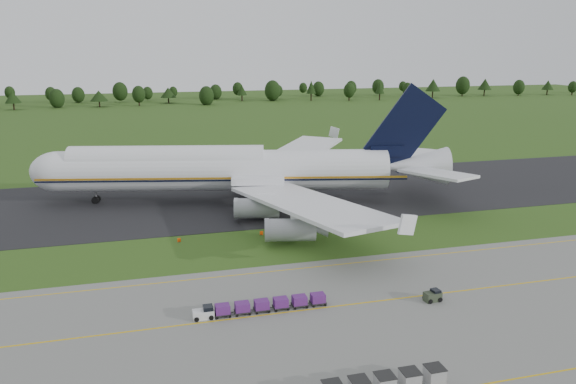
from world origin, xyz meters
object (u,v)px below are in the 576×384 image
object	(u,v)px
utility_cart	(432,297)
edge_markers	(221,237)
uld_row	(385,383)
aircraft	(232,169)
baggage_train	(259,306)

from	to	relation	value
utility_cart	edge_markers	size ratio (longest dim) A/B	0.16
utility_cart	uld_row	distance (m)	19.96
aircraft	utility_cart	bearing A→B (deg)	-72.57
aircraft	utility_cart	world-z (taller)	aircraft
utility_cart	uld_row	world-z (taller)	uld_row
uld_row	edge_markers	size ratio (longest dim) A/B	0.84
aircraft	utility_cart	xyz separation A→B (m)	(15.52, -49.45, -5.86)
aircraft	uld_row	xyz separation A→B (m)	(2.52, -64.59, -5.57)
aircraft	uld_row	distance (m)	64.88
baggage_train	edge_markers	distance (m)	26.22
aircraft	baggage_train	distance (m)	47.48
utility_cart	edge_markers	world-z (taller)	utility_cart
uld_row	edge_markers	bearing A→B (deg)	100.15
baggage_train	utility_cart	size ratio (longest dim) A/B	7.34
baggage_train	utility_cart	bearing A→B (deg)	-7.17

